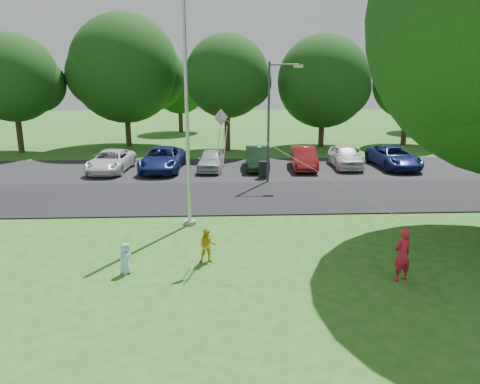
{
  "coord_description": "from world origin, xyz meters",
  "views": [
    {
      "loc": [
        -2.32,
        -13.13,
        6.12
      ],
      "look_at": [
        -1.51,
        4.0,
        1.6
      ],
      "focal_mm": 35.0,
      "sensor_mm": 36.0,
      "label": 1
    }
  ],
  "objects_px": {
    "trash_can": "(264,170)",
    "child_blue": "(125,258)",
    "child_yellow": "(207,246)",
    "street_lamp": "(273,112)",
    "flagpole": "(187,122)",
    "woman": "(402,255)",
    "kite": "(226,134)"
  },
  "relations": [
    {
      "from": "woman",
      "to": "child_yellow",
      "type": "relative_size",
      "value": 1.42
    },
    {
      "from": "trash_can",
      "to": "child_blue",
      "type": "distance_m",
      "value": 13.78
    },
    {
      "from": "street_lamp",
      "to": "trash_can",
      "type": "xyz_separation_m",
      "value": [
        -0.38,
        0.93,
        -3.39
      ]
    },
    {
      "from": "street_lamp",
      "to": "flagpole",
      "type": "bearing_deg",
      "value": -118.34
    },
    {
      "from": "flagpole",
      "to": "child_blue",
      "type": "distance_m",
      "value": 6.16
    },
    {
      "from": "street_lamp",
      "to": "kite",
      "type": "xyz_separation_m",
      "value": [
        -2.72,
        -10.25,
        0.19
      ]
    },
    {
      "from": "trash_can",
      "to": "child_yellow",
      "type": "relative_size",
      "value": 0.89
    },
    {
      "from": "child_yellow",
      "to": "kite",
      "type": "height_order",
      "value": "kite"
    },
    {
      "from": "child_blue",
      "to": "kite",
      "type": "bearing_deg",
      "value": -29.4
    },
    {
      "from": "child_blue",
      "to": "kite",
      "type": "distance_m",
      "value": 5.01
    },
    {
      "from": "trash_can",
      "to": "child_blue",
      "type": "height_order",
      "value": "trash_can"
    },
    {
      "from": "trash_can",
      "to": "woman",
      "type": "xyz_separation_m",
      "value": [
        2.78,
        -13.52,
        0.31
      ]
    },
    {
      "from": "flagpole",
      "to": "woman",
      "type": "distance_m",
      "value": 9.21
    },
    {
      "from": "street_lamp",
      "to": "child_yellow",
      "type": "height_order",
      "value": "street_lamp"
    },
    {
      "from": "trash_can",
      "to": "kite",
      "type": "xyz_separation_m",
      "value": [
        -2.34,
        -11.17,
        3.59
      ]
    },
    {
      "from": "child_yellow",
      "to": "street_lamp",
      "type": "bearing_deg",
      "value": 73.33
    },
    {
      "from": "child_blue",
      "to": "flagpole",
      "type": "bearing_deg",
      "value": 15.58
    },
    {
      "from": "trash_can",
      "to": "street_lamp",
      "type": "bearing_deg",
      "value": -67.78
    },
    {
      "from": "woman",
      "to": "street_lamp",
      "type": "bearing_deg",
      "value": -99.27
    },
    {
      "from": "woman",
      "to": "child_blue",
      "type": "height_order",
      "value": "woman"
    },
    {
      "from": "flagpole",
      "to": "child_blue",
      "type": "xyz_separation_m",
      "value": [
        -1.7,
        -4.64,
        -3.67
      ]
    },
    {
      "from": "child_blue",
      "to": "kite",
      "type": "height_order",
      "value": "kite"
    },
    {
      "from": "trash_can",
      "to": "child_yellow",
      "type": "bearing_deg",
      "value": -104.17
    },
    {
      "from": "street_lamp",
      "to": "child_blue",
      "type": "distance_m",
      "value": 13.54
    },
    {
      "from": "flagpole",
      "to": "kite",
      "type": "distance_m",
      "value": 3.49
    },
    {
      "from": "child_yellow",
      "to": "woman",
      "type": "bearing_deg",
      "value": -15.24
    },
    {
      "from": "flagpole",
      "to": "woman",
      "type": "height_order",
      "value": "flagpole"
    },
    {
      "from": "street_lamp",
      "to": "woman",
      "type": "height_order",
      "value": "street_lamp"
    },
    {
      "from": "street_lamp",
      "to": "trash_can",
      "type": "bearing_deg",
      "value": 114.44
    },
    {
      "from": "woman",
      "to": "kite",
      "type": "height_order",
      "value": "kite"
    },
    {
      "from": "child_yellow",
      "to": "child_blue",
      "type": "relative_size",
      "value": 1.17
    },
    {
      "from": "flagpole",
      "to": "child_yellow",
      "type": "relative_size",
      "value": 8.66
    }
  ]
}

